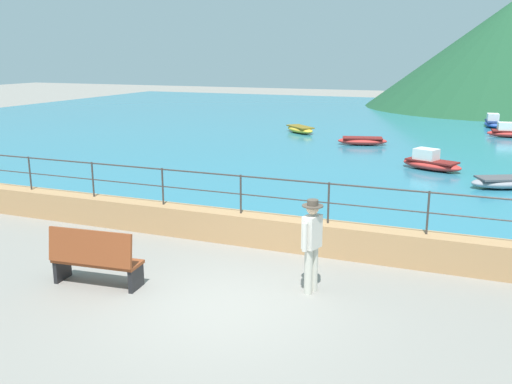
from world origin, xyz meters
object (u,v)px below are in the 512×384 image
boat_1 (362,141)px  boat_2 (506,182)px  boat_3 (493,122)px  boat_6 (300,129)px  bench_main (94,258)px  person_walking (312,241)px  boat_5 (510,132)px  boat_4 (431,162)px

boat_1 → boat_2: (6.02, -7.00, 0.00)m
boat_3 → boat_6: 11.91m
bench_main → boat_6: (-2.59, 21.06, -0.30)m
person_walking → bench_main: bearing=-162.0°
bench_main → boat_5: 24.83m
boat_4 → boat_5: size_ratio=1.03×
boat_6 → boat_4: bearing=-45.9°
bench_main → boat_5: size_ratio=0.73×
boat_4 → boat_6: 10.76m
bench_main → boat_4: (4.90, 13.33, -0.23)m
boat_1 → boat_5: 8.48m
bench_main → boat_2: bench_main is taller
boat_2 → boat_4: bearing=139.2°
boat_4 → boat_2: bearing=-40.8°
person_walking → boat_6: size_ratio=0.77×
boat_6 → bench_main: bearing=-83.0°
boat_1 → boat_5: size_ratio=1.03×
boat_1 → boat_4: bearing=-54.1°
boat_5 → boat_6: size_ratio=1.05×
boat_4 → boat_6: size_ratio=1.08×
person_walking → boat_5: bearing=79.4°
boat_1 → boat_6: bearing=144.1°
person_walking → boat_5: (4.16, 22.28, -0.65)m
boat_3 → boat_5: size_ratio=0.99×
boat_2 → person_walking: bearing=-109.9°
boat_3 → boat_5: (0.75, -4.27, 0.00)m
boat_4 → boat_6: (-7.49, 7.72, -0.07)m
bench_main → boat_2: bearing=56.4°
boat_3 → person_walking: bearing=-97.3°
boat_2 → boat_6: bearing=135.3°
person_walking → boat_4: (1.08, 12.09, -0.65)m
boat_5 → boat_3: bearing=100.0°
person_walking → boat_1: (-2.42, 16.93, -0.72)m
boat_6 → person_walking: bearing=-72.1°
boat_1 → boat_2: 9.23m
boat_1 → boat_3: (5.83, 9.62, 0.07)m
boat_3 → boat_4: (-2.33, -14.46, 0.00)m
bench_main → person_walking: bearing=18.0°
bench_main → boat_6: size_ratio=0.77×
boat_2 → boat_3: bearing=90.6°
boat_3 → boat_6: boat_3 is taller
boat_2 → boat_4: boat_4 is taller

